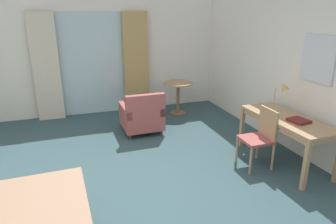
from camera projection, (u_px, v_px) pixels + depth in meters
ground at (131, 196)px, 3.93m from camera, size 6.30×7.58×0.10m
wall_back at (94, 57)px, 6.67m from camera, size 5.90×0.12×2.51m
wall_right at (322, 82)px, 4.41m from camera, size 0.12×7.18×2.51m
balcony_glass_door at (93, 65)px, 6.63m from camera, size 1.46×0.02×2.21m
curtain_panel_left at (46, 68)px, 6.24m from camera, size 0.53×0.10×2.22m
curtain_panel_right at (136, 63)px, 6.83m from camera, size 0.55×0.10×2.22m
writing_desk at (287, 123)px, 4.51m from camera, size 0.66×1.52×0.73m
desk_chair at (261, 135)px, 4.46m from camera, size 0.42×0.43×0.89m
desk_lamp at (282, 91)px, 4.66m from camera, size 0.25×0.22×0.49m
closed_book at (299, 121)px, 4.30m from camera, size 0.26×0.29×0.04m
armchair_by_window at (142, 116)px, 5.76m from camera, size 0.73×0.77×0.82m
round_cafe_table at (178, 91)px, 6.75m from camera, size 0.65×0.65×0.72m
wall_mirror at (318, 59)px, 4.34m from camera, size 0.02×0.60×0.68m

